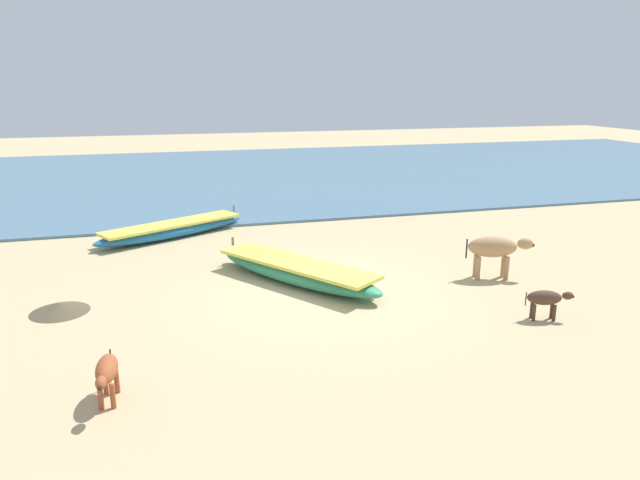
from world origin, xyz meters
TOP-DOWN VIEW (x-y plane):
  - ground at (0.00, 0.00)m, footprint 80.00×80.00m
  - sea_water at (0.00, 16.02)m, footprint 60.00×20.00m
  - fishing_boat_0 at (-0.39, 0.71)m, footprint 3.30×4.21m
  - fishing_boat_1 at (-2.88, 5.33)m, footprint 4.44×2.91m
  - cow_adult_tan at (3.86, -0.22)m, footprint 1.45×0.73m
  - calf_near_rust at (-3.97, -3.32)m, footprint 0.32×0.98m
  - calf_far_dark at (3.51, -2.50)m, footprint 0.85×0.44m
  - debris_pile_0 at (-5.12, 0.29)m, footprint 1.34×1.34m

SIDE VIEW (x-z plane):
  - ground at x=0.00m, z-range 0.00..0.00m
  - sea_water at x=0.00m, z-range 0.00..0.08m
  - debris_pile_0 at x=-5.12m, z-range 0.00..0.19m
  - fishing_boat_1 at x=-2.88m, z-range -0.08..0.54m
  - fishing_boat_0 at x=-0.39m, z-range -0.08..0.59m
  - calf_far_dark at x=3.51m, z-range 0.12..0.69m
  - calf_near_rust at x=-3.97m, z-range 0.14..0.77m
  - cow_adult_tan at x=3.86m, z-range 0.21..1.17m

